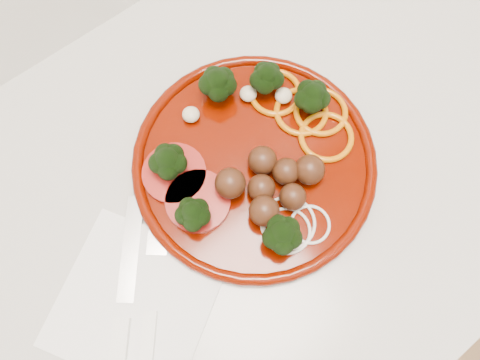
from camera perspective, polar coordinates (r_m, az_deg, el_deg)
counter at (r=1.02m, az=5.64°, el=-4.40°), size 2.40×0.60×0.90m
plate at (r=0.56m, az=1.71°, el=2.54°), size 0.30×0.30×0.06m
napkin at (r=0.55m, az=-12.63°, el=-14.20°), size 0.22×0.22×0.00m
knife at (r=0.54m, az=-14.20°, el=-16.73°), size 0.16×0.19×0.01m
fork at (r=0.54m, az=-11.00°, el=-17.41°), size 0.14×0.17×0.01m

